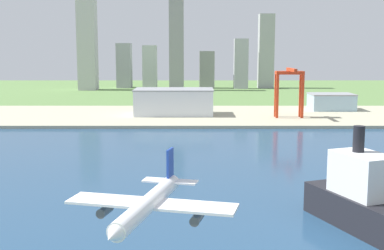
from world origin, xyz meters
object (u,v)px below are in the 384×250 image
Objects in this scene: port_crane_red at (288,83)px; cargo_ship at (370,204)px; warehouse_annex at (330,102)px; airplane_landing at (147,204)px; warehouse_main at (172,102)px.

cargo_ship is at bearing -95.00° from port_crane_red.
airplane_landing is at bearing -109.93° from warehouse_annex.
warehouse_main is (-99.31, 20.27, -18.34)m from port_crane_red.
airplane_landing is 0.60× the size of cargo_ship.
airplane_landing is 99.07m from cargo_ship.
warehouse_main is at bearing 104.63° from cargo_ship.
warehouse_annex is at bearing 47.29° from port_crane_red.
port_crane_red is 79.27m from warehouse_annex.
port_crane_red reaches higher than warehouse_annex.
cargo_ship reaches higher than warehouse_main.
airplane_landing reaches higher than warehouse_main.
airplane_landing is 350.69m from port_crane_red.
warehouse_annex is (51.66, 55.95, -22.01)m from port_crane_red.
warehouse_main is (-75.70, 289.91, 4.56)m from cargo_ship.
port_crane_red is at bearing -11.53° from warehouse_main.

